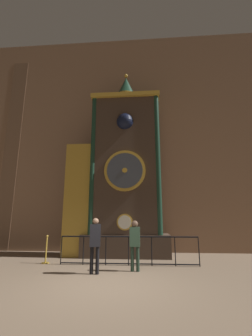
{
  "coord_description": "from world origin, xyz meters",
  "views": [
    {
      "loc": [
        1.03,
        -6.15,
        1.67
      ],
      "look_at": [
        0.2,
        4.58,
        4.09
      ],
      "focal_mm": 24.0,
      "sensor_mm": 36.0,
      "label": 1
    }
  ],
  "objects_px": {
    "clock_tower": "(119,174)",
    "visitor_near": "(95,240)",
    "stanchion_post": "(46,254)",
    "visitor_far": "(135,240)"
  },
  "relations": [
    {
      "from": "visitor_near",
      "to": "visitor_far",
      "type": "bearing_deg",
      "value": 9.18
    },
    {
      "from": "visitor_near",
      "to": "stanchion_post",
      "type": "distance_m",
      "value": 2.77
    },
    {
      "from": "clock_tower",
      "to": "visitor_near",
      "type": "distance_m",
      "value": 4.4
    },
    {
      "from": "clock_tower",
      "to": "stanchion_post",
      "type": "relative_size",
      "value": 8.98
    },
    {
      "from": "visitor_far",
      "to": "stanchion_post",
      "type": "bearing_deg",
      "value": 162.96
    },
    {
      "from": "clock_tower",
      "to": "visitor_near",
      "type": "xyz_separation_m",
      "value": [
        -0.36,
        -3.4,
        -2.78
      ]
    },
    {
      "from": "clock_tower",
      "to": "stanchion_post",
      "type": "bearing_deg",
      "value": -143.94
    },
    {
      "from": "clock_tower",
      "to": "visitor_far",
      "type": "relative_size",
      "value": 5.83
    },
    {
      "from": "visitor_near",
      "to": "visitor_far",
      "type": "distance_m",
      "value": 1.33
    },
    {
      "from": "clock_tower",
      "to": "visitor_near",
      "type": "relative_size",
      "value": 5.55
    }
  ]
}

